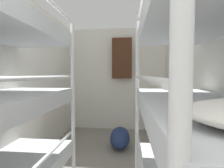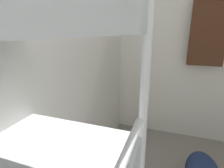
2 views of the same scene
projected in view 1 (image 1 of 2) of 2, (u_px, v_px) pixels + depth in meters
wall_left at (7, 84)px, 2.05m from camera, size 0.06×4.41×2.35m
wall_right at (210, 85)px, 1.83m from camera, size 0.06×4.41×2.35m
wall_back at (116, 79)px, 4.10m from camera, size 2.33×0.06×2.35m
bunk_stack_right_near at (200, 111)px, 1.10m from camera, size 0.74×1.76×1.93m
duffel_bag at (120, 138)px, 3.07m from camera, size 0.35×0.64×0.35m
hanging_coat at (122, 58)px, 3.91m from camera, size 0.44×0.12×0.90m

